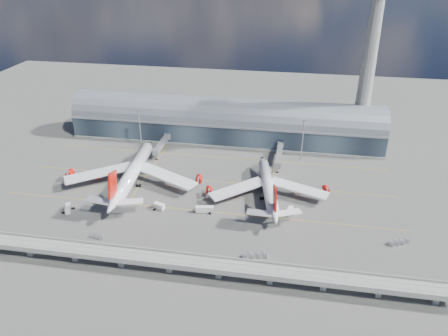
% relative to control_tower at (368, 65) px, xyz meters
% --- Properties ---
extents(ground, '(500.00, 500.00, 0.00)m').
position_rel_control_tower_xyz_m(ground, '(-85.00, -83.00, -51.64)').
color(ground, '#474744').
rests_on(ground, ground).
extents(taxi_lines, '(200.00, 80.12, 0.01)m').
position_rel_control_tower_xyz_m(taxi_lines, '(-85.00, -60.89, -51.63)').
color(taxi_lines, gold).
rests_on(taxi_lines, ground).
extents(terminal, '(200.00, 30.00, 28.00)m').
position_rel_control_tower_xyz_m(terminal, '(-85.00, -5.01, -40.30)').
color(terminal, '#1D2630').
rests_on(terminal, ground).
extents(control_tower, '(19.00, 19.00, 103.00)m').
position_rel_control_tower_xyz_m(control_tower, '(0.00, 0.00, 0.00)').
color(control_tower, gray).
rests_on(control_tower, ground).
extents(guideway, '(220.00, 8.50, 7.20)m').
position_rel_control_tower_xyz_m(guideway, '(-85.00, -138.00, -46.34)').
color(guideway, gray).
rests_on(guideway, ground).
extents(floodlight_mast_left, '(3.00, 0.70, 25.70)m').
position_rel_control_tower_xyz_m(floodlight_mast_left, '(-135.00, -28.00, -38.00)').
color(floodlight_mast_left, gray).
rests_on(floodlight_mast_left, ground).
extents(floodlight_mast_right, '(3.00, 0.70, 25.70)m').
position_rel_control_tower_xyz_m(floodlight_mast_right, '(-35.00, -28.00, -38.00)').
color(floodlight_mast_right, gray).
rests_on(floodlight_mast_right, ground).
extents(airliner_left, '(75.00, 78.82, 24.01)m').
position_rel_control_tower_xyz_m(airliner_left, '(-123.78, -74.04, -44.78)').
color(airliner_left, white).
rests_on(airliner_left, ground).
extents(airliner_right, '(63.21, 66.14, 21.08)m').
position_rel_control_tower_xyz_m(airliner_right, '(-51.09, -74.44, -46.17)').
color(airliner_right, white).
rests_on(airliner_right, ground).
extents(jet_bridge_left, '(4.40, 28.00, 7.25)m').
position_rel_control_tower_xyz_m(jet_bridge_left, '(-120.48, -29.88, -46.46)').
color(jet_bridge_left, gray).
rests_on(jet_bridge_left, ground).
extents(jet_bridge_right, '(4.40, 32.00, 7.25)m').
position_rel_control_tower_xyz_m(jet_bridge_right, '(-47.92, -31.82, -46.46)').
color(jet_bridge_right, gray).
rests_on(jet_bridge_right, ground).
extents(service_truck_0, '(4.94, 7.37, 2.91)m').
position_rel_control_tower_xyz_m(service_truck_0, '(-145.66, -104.33, -50.13)').
color(service_truck_0, silver).
rests_on(service_truck_0, ground).
extents(service_truck_1, '(6.05, 4.35, 3.19)m').
position_rel_control_tower_xyz_m(service_truck_1, '(-102.58, -94.90, -50.03)').
color(service_truck_1, silver).
rests_on(service_truck_1, ground).
extents(service_truck_2, '(8.96, 4.07, 3.14)m').
position_rel_control_tower_xyz_m(service_truck_2, '(-80.03, -93.83, -50.00)').
color(service_truck_2, silver).
rests_on(service_truck_2, ground).
extents(service_truck_3, '(3.63, 6.19, 2.81)m').
position_rel_control_tower_xyz_m(service_truck_3, '(-39.44, -87.99, -50.20)').
color(service_truck_3, silver).
rests_on(service_truck_3, ground).
extents(service_truck_4, '(2.25, 4.47, 2.59)m').
position_rel_control_tower_xyz_m(service_truck_4, '(-52.06, -47.15, -50.33)').
color(service_truck_4, silver).
rests_on(service_truck_4, ground).
extents(service_truck_5, '(5.20, 6.61, 3.02)m').
position_rel_control_tower_xyz_m(service_truck_5, '(-122.38, -58.16, -50.09)').
color(service_truck_5, silver).
rests_on(service_truck_5, ground).
extents(cargo_train_0, '(6.67, 2.53, 1.46)m').
position_rel_control_tower_xyz_m(cargo_train_0, '(-122.55, -122.36, -50.87)').
color(cargo_train_0, gray).
rests_on(cargo_train_0, ground).
extents(cargo_train_1, '(11.11, 4.60, 1.84)m').
position_rel_control_tower_xyz_m(cargo_train_1, '(-52.02, -123.55, -50.68)').
color(cargo_train_1, gray).
rests_on(cargo_train_1, ground).
extents(cargo_train_2, '(10.26, 5.75, 1.75)m').
position_rel_control_tower_xyz_m(cargo_train_2, '(8.67, -103.92, -50.72)').
color(cargo_train_2, gray).
rests_on(cargo_train_2, ground).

